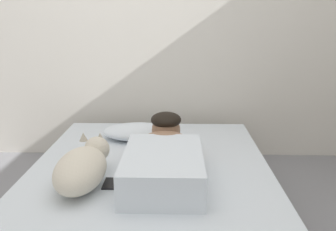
% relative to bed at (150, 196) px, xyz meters
% --- Properties ---
extents(back_wall, '(4.44, 0.12, 2.50)m').
position_rel_bed_xyz_m(back_wall, '(-0.02, 1.20, 1.08)').
color(back_wall, silver).
rests_on(back_wall, ground).
extents(bed, '(1.48, 1.99, 0.34)m').
position_rel_bed_xyz_m(bed, '(0.00, 0.00, 0.00)').
color(bed, '#4C4742').
rests_on(bed, ground).
extents(pillow, '(0.52, 0.32, 0.11)m').
position_rel_bed_xyz_m(pillow, '(-0.12, 0.56, 0.23)').
color(pillow, silver).
rests_on(pillow, bed).
extents(person_lying, '(0.43, 0.92, 0.27)m').
position_rel_bed_xyz_m(person_lying, '(0.09, -0.06, 0.28)').
color(person_lying, silver).
rests_on(person_lying, bed).
extents(dog, '(0.26, 0.57, 0.21)m').
position_rel_bed_xyz_m(dog, '(-0.34, -0.22, 0.28)').
color(dog, beige).
rests_on(dog, bed).
extents(coffee_cup, '(0.12, 0.09, 0.07)m').
position_rel_bed_xyz_m(coffee_cup, '(0.20, 0.40, 0.21)').
color(coffee_cup, teal).
rests_on(coffee_cup, bed).
extents(cell_phone, '(0.07, 0.14, 0.01)m').
position_rel_bed_xyz_m(cell_phone, '(-0.20, -0.21, 0.18)').
color(cell_phone, black).
rests_on(cell_phone, bed).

